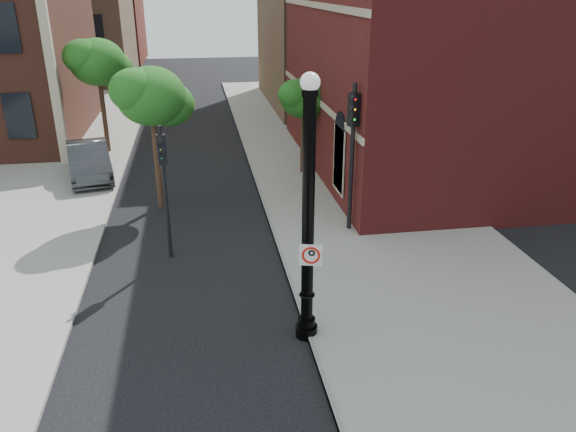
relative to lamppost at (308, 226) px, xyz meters
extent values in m
plane|color=black|center=(-2.01, -0.50, -3.06)|extent=(120.00, 120.00, 0.00)
cube|color=gray|center=(3.99, 9.50, -3.00)|extent=(8.00, 60.00, 0.12)
cube|color=gray|center=(-11.01, 17.50, -3.00)|extent=(10.00, 50.00, 0.12)
cube|color=gray|center=(0.04, 9.50, -2.99)|extent=(0.10, 60.00, 0.14)
cube|color=maroon|center=(13.99, 13.50, 2.94)|extent=(22.00, 16.00, 12.00)
cube|color=black|center=(2.95, 8.50, -1.06)|extent=(0.08, 1.40, 2.40)
cube|color=#BBAB91|center=(2.96, 13.50, 0.44)|extent=(0.06, 16.00, 0.25)
cube|color=#BBAB91|center=(2.96, 13.50, 4.44)|extent=(0.06, 16.00, 0.25)
cube|color=#BBAB91|center=(-9.01, 16.50, 3.94)|extent=(0.40, 0.40, 14.00)
cube|color=#87644A|center=(-14.01, 43.50, 2.94)|extent=(12.00, 12.00, 12.00)
cube|color=maroon|center=(-14.01, 57.50, 1.94)|extent=(12.00, 12.00, 10.00)
cube|color=#87644A|center=(13.99, 29.50, 3.94)|extent=(22.00, 14.00, 14.00)
cylinder|color=black|center=(0.00, 0.00, -2.91)|extent=(0.56, 0.56, 0.30)
cylinder|color=black|center=(0.00, 0.00, -2.66)|extent=(0.44, 0.44, 0.25)
cylinder|color=black|center=(0.00, 0.00, 0.14)|extent=(0.30, 0.30, 5.81)
torus|color=black|center=(0.00, 0.00, -1.86)|extent=(0.40, 0.40, 0.06)
cylinder|color=black|center=(0.00, 0.00, 3.13)|extent=(0.36, 0.36, 0.15)
sphere|color=silver|center=(0.00, 0.00, 3.35)|extent=(0.44, 0.44, 0.44)
cube|color=white|center=(0.04, -0.16, -0.68)|extent=(0.54, 0.16, 0.56)
cube|color=black|center=(0.04, -0.16, -0.43)|extent=(0.54, 0.15, 0.05)
cube|color=black|center=(0.04, -0.16, -0.94)|extent=(0.54, 0.15, 0.05)
cube|color=black|center=(-0.20, -0.10, -0.68)|extent=(0.05, 0.02, 0.56)
cube|color=black|center=(0.29, -0.23, -0.68)|extent=(0.05, 0.02, 0.56)
torus|color=red|center=(0.04, -0.16, -0.68)|extent=(0.45, 0.17, 0.45)
cube|color=red|center=(0.04, -0.16, -0.68)|extent=(0.31, 0.09, 0.32)
cube|color=black|center=(-0.01, -0.15, -0.68)|extent=(0.05, 0.02, 0.26)
torus|color=black|center=(0.07, -0.17, -0.62)|extent=(0.18, 0.09, 0.17)
cylinder|color=black|center=(0.04, -0.16, -0.43)|extent=(0.03, 0.03, 0.03)
imported|color=#323338|center=(-7.44, 14.02, -2.23)|extent=(2.80, 5.29, 1.66)
cylinder|color=black|center=(-3.55, 5.14, -0.86)|extent=(0.13, 0.13, 4.41)
cube|color=black|center=(-3.55, 5.14, 0.61)|extent=(0.32, 0.30, 0.92)
sphere|color=#E50505|center=(-3.58, 4.99, 0.93)|extent=(0.17, 0.17, 0.17)
sphere|color=#FF8C00|center=(-3.58, 4.99, 0.66)|extent=(0.17, 0.17, 0.17)
sphere|color=#00E519|center=(-3.58, 4.99, 0.38)|extent=(0.17, 0.17, 0.17)
cylinder|color=black|center=(2.79, 6.22, -0.39)|extent=(0.16, 0.16, 5.34)
cube|color=black|center=(2.79, 6.22, 1.38)|extent=(0.43, 0.42, 1.11)
sphere|color=#E50505|center=(2.71, 6.06, 1.77)|extent=(0.20, 0.20, 0.20)
sphere|color=#FF8C00|center=(2.71, 6.06, 1.44)|extent=(0.20, 0.20, 0.20)
sphere|color=#00E519|center=(2.71, 6.06, 1.11)|extent=(0.20, 0.20, 0.20)
cylinder|color=#999999|center=(1.79, 9.34, -0.51)|extent=(0.10, 0.10, 5.10)
cylinder|color=#321E14|center=(-4.07, 9.84, -0.99)|extent=(0.24, 0.24, 4.15)
ellipsoid|color=#1A5516|center=(-4.07, 9.84, 1.38)|extent=(2.61, 2.61, 2.22)
ellipsoid|color=#1A5516|center=(-3.48, 10.32, 0.97)|extent=(2.02, 2.02, 1.71)
ellipsoid|color=#1A5516|center=(-4.60, 9.49, 1.68)|extent=(1.90, 1.90, 1.61)
cylinder|color=#321E14|center=(-7.17, 18.19, -0.86)|extent=(0.24, 0.24, 4.40)
ellipsoid|color=#1A5516|center=(-7.17, 18.19, 1.66)|extent=(2.77, 2.77, 2.35)
ellipsoid|color=#1A5516|center=(-6.54, 18.70, 1.22)|extent=(2.14, 2.14, 1.82)
ellipsoid|color=#1A5516|center=(-7.73, 17.82, 1.97)|extent=(2.01, 2.01, 1.71)
cylinder|color=#321E14|center=(2.36, 12.98, -1.39)|extent=(0.24, 0.24, 3.35)
ellipsoid|color=#1A5516|center=(2.36, 12.98, 0.52)|extent=(2.10, 2.10, 1.79)
ellipsoid|color=#1A5516|center=(2.84, 13.36, 0.19)|extent=(1.63, 1.63, 1.38)
ellipsoid|color=#1A5516|center=(1.93, 12.70, 0.76)|extent=(1.53, 1.53, 1.30)
camera|label=1|loc=(-2.43, -11.88, 5.29)|focal=35.00mm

